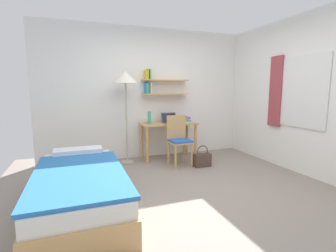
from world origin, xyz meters
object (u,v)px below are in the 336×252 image
(laptop, at_px, (169,120))
(desk, at_px, (168,130))
(standing_lamp, at_px, (126,81))
(handbag, at_px, (202,160))
(desk_chair, at_px, (179,138))
(book_stack, at_px, (184,119))
(bed, at_px, (80,189))
(water_bottle, at_px, (149,118))

(laptop, bearing_deg, desk, -122.08)
(standing_lamp, bearing_deg, handbag, -30.54)
(desk_chair, distance_m, standing_lamp, 1.43)
(standing_lamp, bearing_deg, book_stack, 1.38)
(desk, distance_m, standing_lamp, 1.27)
(standing_lamp, height_order, book_stack, standing_lamp)
(bed, bearing_deg, laptop, 44.44)
(desk, relative_size, book_stack, 4.55)
(standing_lamp, distance_m, book_stack, 1.41)
(desk_chair, xyz_separation_m, water_bottle, (-0.43, 0.46, 0.35))
(standing_lamp, bearing_deg, desk, 0.81)
(laptop, height_order, book_stack, laptop)
(bed, relative_size, standing_lamp, 1.20)
(desk, distance_m, book_stack, 0.40)
(book_stack, bearing_deg, desk, -177.27)
(laptop, distance_m, book_stack, 0.31)
(bed, distance_m, water_bottle, 2.19)
(desk, height_order, water_bottle, water_bottle)
(desk_chair, height_order, standing_lamp, standing_lamp)
(desk, bearing_deg, bed, -136.07)
(bed, height_order, standing_lamp, standing_lamp)
(book_stack, relative_size, handbag, 0.62)
(book_stack, bearing_deg, desk_chair, -123.70)
(standing_lamp, xyz_separation_m, laptop, (0.89, 0.09, -0.76))
(desk_chair, xyz_separation_m, handbag, (0.36, -0.26, -0.37))
(desk_chair, bearing_deg, standing_lamp, 151.93)
(desk, relative_size, handbag, 2.81)
(bed, relative_size, water_bottle, 8.57)
(desk, distance_m, laptop, 0.21)
(desk, bearing_deg, book_stack, 2.73)
(water_bottle, relative_size, book_stack, 1.00)
(water_bottle, height_order, book_stack, water_bottle)
(desk, bearing_deg, laptop, 57.92)
(laptop, bearing_deg, book_stack, -11.20)
(desk_chair, distance_m, handbag, 0.58)
(laptop, height_order, handbag, laptop)
(laptop, relative_size, water_bottle, 1.32)
(bed, relative_size, handbag, 5.27)
(desk_chair, relative_size, standing_lamp, 0.53)
(book_stack, bearing_deg, handbag, -87.79)
(book_stack, xyz_separation_m, handbag, (0.03, -0.75, -0.65))
(bed, xyz_separation_m, standing_lamp, (0.88, 1.65, 1.29))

